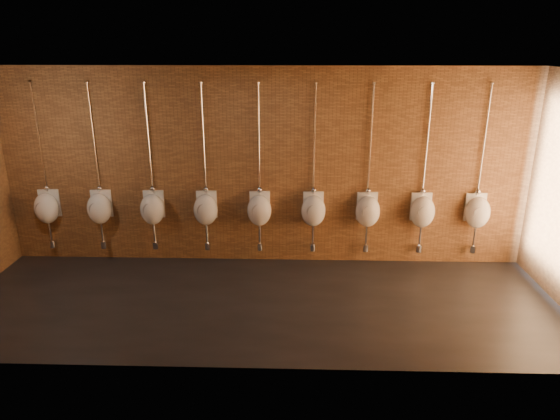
{
  "coord_description": "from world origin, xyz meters",
  "views": [
    {
      "loc": [
        0.49,
        -6.31,
        3.56
      ],
      "look_at": [
        0.27,
        0.9,
        1.1
      ],
      "focal_mm": 32.0,
      "sensor_mm": 36.0,
      "label": 1
    }
  ],
  "objects_px": {
    "urinal_0": "(47,207)",
    "urinal_6": "(368,210)",
    "urinal_4": "(259,209)",
    "urinal_1": "(99,208)",
    "urinal_5": "(313,210)",
    "urinal_2": "(152,208)",
    "urinal_3": "(206,209)",
    "urinal_8": "(477,211)",
    "urinal_7": "(422,211)"
  },
  "relations": [
    {
      "from": "urinal_3",
      "to": "urinal_7",
      "type": "relative_size",
      "value": 1.0
    },
    {
      "from": "urinal_4",
      "to": "urinal_2",
      "type": "bearing_deg",
      "value": 180.0
    },
    {
      "from": "urinal_1",
      "to": "urinal_4",
      "type": "relative_size",
      "value": 1.0
    },
    {
      "from": "urinal_3",
      "to": "urinal_6",
      "type": "distance_m",
      "value": 2.64
    },
    {
      "from": "urinal_0",
      "to": "urinal_7",
      "type": "xyz_separation_m",
      "value": [
        6.15,
        0.0,
        0.0
      ]
    },
    {
      "from": "urinal_1",
      "to": "urinal_5",
      "type": "height_order",
      "value": "same"
    },
    {
      "from": "urinal_4",
      "to": "urinal_8",
      "type": "xyz_separation_m",
      "value": [
        3.51,
        0.0,
        0.0
      ]
    },
    {
      "from": "urinal_0",
      "to": "urinal_1",
      "type": "height_order",
      "value": "same"
    },
    {
      "from": "urinal_4",
      "to": "urinal_6",
      "type": "xyz_separation_m",
      "value": [
        1.76,
        0.0,
        0.0
      ]
    },
    {
      "from": "urinal_0",
      "to": "urinal_6",
      "type": "xyz_separation_m",
      "value": [
        5.27,
        0.0,
        0.0
      ]
    },
    {
      "from": "urinal_0",
      "to": "urinal_8",
      "type": "relative_size",
      "value": 1.0
    },
    {
      "from": "urinal_2",
      "to": "urinal_4",
      "type": "height_order",
      "value": "same"
    },
    {
      "from": "urinal_5",
      "to": "urinal_8",
      "type": "height_order",
      "value": "same"
    },
    {
      "from": "urinal_4",
      "to": "urinal_5",
      "type": "bearing_deg",
      "value": 0.0
    },
    {
      "from": "urinal_3",
      "to": "urinal_7",
      "type": "distance_m",
      "value": 3.51
    },
    {
      "from": "urinal_3",
      "to": "urinal_5",
      "type": "relative_size",
      "value": 1.0
    },
    {
      "from": "urinal_1",
      "to": "urinal_4",
      "type": "bearing_deg",
      "value": 0.0
    },
    {
      "from": "urinal_1",
      "to": "urinal_4",
      "type": "height_order",
      "value": "same"
    },
    {
      "from": "urinal_3",
      "to": "urinal_2",
      "type": "bearing_deg",
      "value": 180.0
    },
    {
      "from": "urinal_0",
      "to": "urinal_7",
      "type": "height_order",
      "value": "same"
    },
    {
      "from": "urinal_3",
      "to": "urinal_4",
      "type": "bearing_deg",
      "value": 0.0
    },
    {
      "from": "urinal_5",
      "to": "urinal_8",
      "type": "xyz_separation_m",
      "value": [
        2.64,
        0.0,
        0.0
      ]
    },
    {
      "from": "urinal_1",
      "to": "urinal_2",
      "type": "xyz_separation_m",
      "value": [
        0.88,
        0.0,
        0.0
      ]
    },
    {
      "from": "urinal_2",
      "to": "urinal_5",
      "type": "bearing_deg",
      "value": 0.0
    },
    {
      "from": "urinal_3",
      "to": "urinal_6",
      "type": "xyz_separation_m",
      "value": [
        2.64,
        0.0,
        0.0
      ]
    },
    {
      "from": "urinal_7",
      "to": "urinal_1",
      "type": "bearing_deg",
      "value": 180.0
    },
    {
      "from": "urinal_2",
      "to": "urinal_3",
      "type": "distance_m",
      "value": 0.88
    },
    {
      "from": "urinal_3",
      "to": "urinal_4",
      "type": "relative_size",
      "value": 1.0
    },
    {
      "from": "urinal_6",
      "to": "urinal_4",
      "type": "bearing_deg",
      "value": 180.0
    },
    {
      "from": "urinal_8",
      "to": "urinal_7",
      "type": "bearing_deg",
      "value": 180.0
    },
    {
      "from": "urinal_0",
      "to": "urinal_6",
      "type": "distance_m",
      "value": 5.27
    },
    {
      "from": "urinal_1",
      "to": "urinal_3",
      "type": "height_order",
      "value": "same"
    },
    {
      "from": "urinal_5",
      "to": "urinal_6",
      "type": "xyz_separation_m",
      "value": [
        0.88,
        0.0,
        0.0
      ]
    },
    {
      "from": "urinal_2",
      "to": "urinal_5",
      "type": "relative_size",
      "value": 1.0
    },
    {
      "from": "urinal_2",
      "to": "urinal_6",
      "type": "bearing_deg",
      "value": 0.0
    },
    {
      "from": "urinal_0",
      "to": "urinal_2",
      "type": "relative_size",
      "value": 1.0
    },
    {
      "from": "urinal_3",
      "to": "urinal_5",
      "type": "distance_m",
      "value": 1.76
    },
    {
      "from": "urinal_1",
      "to": "urinal_4",
      "type": "xyz_separation_m",
      "value": [
        2.64,
        0.0,
        0.0
      ]
    },
    {
      "from": "urinal_2",
      "to": "urinal_3",
      "type": "height_order",
      "value": "same"
    },
    {
      "from": "urinal_5",
      "to": "urinal_7",
      "type": "distance_m",
      "value": 1.76
    },
    {
      "from": "urinal_7",
      "to": "urinal_8",
      "type": "height_order",
      "value": "same"
    },
    {
      "from": "urinal_2",
      "to": "urinal_6",
      "type": "distance_m",
      "value": 3.51
    },
    {
      "from": "urinal_6",
      "to": "urinal_8",
      "type": "bearing_deg",
      "value": 0.0
    },
    {
      "from": "urinal_4",
      "to": "urinal_1",
      "type": "bearing_deg",
      "value": 180.0
    },
    {
      "from": "urinal_2",
      "to": "urinal_6",
      "type": "relative_size",
      "value": 1.0
    },
    {
      "from": "urinal_0",
      "to": "urinal_5",
      "type": "height_order",
      "value": "same"
    },
    {
      "from": "urinal_0",
      "to": "urinal_4",
      "type": "distance_m",
      "value": 3.51
    },
    {
      "from": "urinal_4",
      "to": "urinal_7",
      "type": "distance_m",
      "value": 2.64
    },
    {
      "from": "urinal_6",
      "to": "urinal_3",
      "type": "bearing_deg",
      "value": 180.0
    },
    {
      "from": "urinal_5",
      "to": "urinal_2",
      "type": "bearing_deg",
      "value": 180.0
    }
  ]
}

